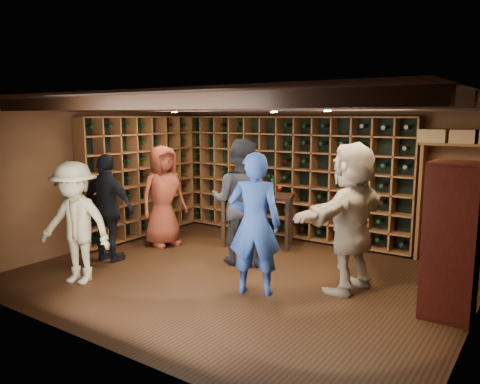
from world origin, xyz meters
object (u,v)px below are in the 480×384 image
Objects in this scene: man_grey_suit at (240,202)px; guest_beige at (351,217)px; man_blue_shirt at (255,224)px; tasting_table at (258,201)px; guest_khaki at (75,223)px; guest_red_floral at (163,196)px; guest_woman_black at (108,208)px; display_cabinet at (451,244)px.

guest_beige reaches higher than man_grey_suit.
man_blue_shirt is 2.28m from tasting_table.
man_grey_suit is 1.85m from guest_beige.
man_blue_shirt is 0.95× the size of man_grey_suit.
guest_khaki is 3.16m from tasting_table.
man_blue_shirt is 2.76m from guest_red_floral.
guest_red_floral is (-1.67, 0.06, -0.08)m from man_grey_suit.
guest_beige is (1.85, -0.16, 0.01)m from man_grey_suit.
man_grey_suit reaches higher than man_blue_shirt.
guest_khaki is at bearing 106.98° from guest_woman_black.
display_cabinet is 1.30× the size of tasting_table.
guest_red_floral is 1.06× the size of guest_khaki.
display_cabinet is 4.78m from guest_red_floral.
guest_red_floral is at bearing -100.92° from guest_woman_black.
guest_red_floral is 1.66m from tasting_table.
man_blue_shirt reaches higher than tasting_table.
tasting_table is at bearing 54.80° from guest_khaki.
man_blue_shirt is at bearing -79.36° from tasting_table.
man_blue_shirt is 1.36× the size of tasting_table.
tasting_table is (1.38, 0.92, -0.08)m from guest_red_floral.
man_grey_suit is (-0.88, 0.97, 0.04)m from man_blue_shirt.
man_blue_shirt is at bearing 175.66° from guest_woman_black.
man_grey_suit reaches higher than guest_woman_black.
guest_woman_black is 1.01× the size of guest_khaki.
guest_woman_black is 0.87× the size of guest_beige.
guest_khaki is at bearing -159.44° from display_cabinet.
guest_khaki is (-4.44, -1.66, -0.02)m from display_cabinet.
guest_khaki reaches higher than tasting_table.
guest_khaki is 3.69m from guest_beige.
guest_woman_black is at bearing -169.27° from guest_red_floral.
guest_beige is (0.96, 0.81, 0.06)m from man_blue_shirt.
tasting_table is (1.46, 2.07, -0.04)m from guest_woman_black.
guest_khaki is (-1.35, -2.00, -0.13)m from man_grey_suit.
man_blue_shirt is 1.10× the size of guest_khaki.
guest_beige is (-1.24, 0.17, 0.12)m from display_cabinet.
tasting_table is at bearing -92.01° from man_grey_suit.
guest_beige is 2.43m from tasting_table.
man_blue_shirt is 1.32m from man_grey_suit.
tasting_table is (-0.29, 0.97, -0.16)m from man_grey_suit.
man_blue_shirt is 1.04× the size of guest_red_floral.
guest_woman_black reaches higher than tasting_table.
man_blue_shirt reaches higher than guest_red_floral.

